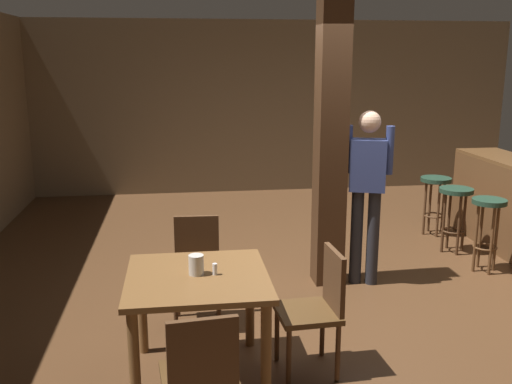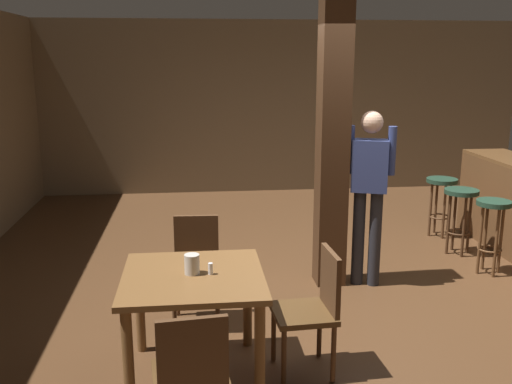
# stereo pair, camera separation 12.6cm
# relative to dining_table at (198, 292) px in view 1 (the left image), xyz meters

# --- Properties ---
(ground_plane) EXTENTS (10.80, 10.80, 0.00)m
(ground_plane) POSITION_rel_dining_table_xyz_m (1.53, 1.25, -0.64)
(ground_plane) COLOR #4C301C
(wall_back) EXTENTS (8.00, 0.10, 2.80)m
(wall_back) POSITION_rel_dining_table_xyz_m (1.53, 5.75, 0.76)
(wall_back) COLOR #756047
(wall_back) RESTS_ON ground_plane
(pillar) EXTENTS (0.28, 0.28, 2.80)m
(pillar) POSITION_rel_dining_table_xyz_m (1.35, 1.61, 0.76)
(pillar) COLOR #422816
(pillar) RESTS_ON ground_plane
(dining_table) EXTENTS (0.96, 0.96, 0.77)m
(dining_table) POSITION_rel_dining_table_xyz_m (0.00, 0.00, 0.00)
(dining_table) COLOR brown
(dining_table) RESTS_ON ground_plane
(chair_east) EXTENTS (0.44, 0.44, 0.89)m
(chair_east) POSITION_rel_dining_table_xyz_m (0.84, -0.02, -0.13)
(chair_east) COLOR #4C3319
(chair_east) RESTS_ON ground_plane
(chair_north) EXTENTS (0.44, 0.44, 0.89)m
(chair_north) POSITION_rel_dining_table_xyz_m (0.02, 0.89, -0.13)
(chair_north) COLOR #4C3319
(chair_north) RESTS_ON ground_plane
(chair_south) EXTENTS (0.46, 0.46, 0.89)m
(chair_south) POSITION_rel_dining_table_xyz_m (-0.02, -0.84, -0.13)
(chair_south) COLOR #4C3319
(chair_south) RESTS_ON ground_plane
(napkin_cup) EXTENTS (0.10, 0.10, 0.14)m
(napkin_cup) POSITION_rel_dining_table_xyz_m (-0.01, 0.02, 0.20)
(napkin_cup) COLOR beige
(napkin_cup) RESTS_ON dining_table
(salt_shaker) EXTENTS (0.03, 0.03, 0.08)m
(salt_shaker) POSITION_rel_dining_table_xyz_m (0.12, -0.01, 0.17)
(salt_shaker) COLOR silver
(salt_shaker) RESTS_ON dining_table
(standing_person) EXTENTS (0.47, 0.30, 1.72)m
(standing_person) POSITION_rel_dining_table_xyz_m (1.69, 1.52, 0.36)
(standing_person) COLOR navy
(standing_person) RESTS_ON ground_plane
(bar_counter) EXTENTS (0.56, 2.16, 1.06)m
(bar_counter) POSITION_rel_dining_table_xyz_m (3.65, 2.17, -0.10)
(bar_counter) COLOR brown
(bar_counter) RESTS_ON ground_plane
(bar_stool_near) EXTENTS (0.35, 0.35, 0.78)m
(bar_stool_near) POSITION_rel_dining_table_xyz_m (3.06, 1.66, -0.05)
(bar_stool_near) COLOR #1E3828
(bar_stool_near) RESTS_ON ground_plane
(bar_stool_mid) EXTENTS (0.38, 0.38, 0.76)m
(bar_stool_mid) POSITION_rel_dining_table_xyz_m (3.02, 2.29, -0.06)
(bar_stool_mid) COLOR #1E3828
(bar_stool_mid) RESTS_ON ground_plane
(bar_stool_far) EXTENTS (0.38, 0.38, 0.74)m
(bar_stool_far) POSITION_rel_dining_table_xyz_m (3.09, 2.96, -0.07)
(bar_stool_far) COLOR #1E3828
(bar_stool_far) RESTS_ON ground_plane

